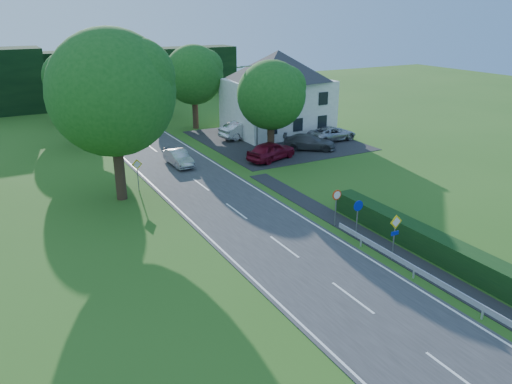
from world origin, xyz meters
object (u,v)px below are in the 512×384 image
moving_car (179,158)px  parked_car_silver_b (332,134)px  parked_car_red (271,151)px  parked_car_silver_a (244,130)px  parked_car_grey (309,142)px  streetlight (256,105)px  motorcycle (165,150)px  parasol (237,131)px

moving_car → parked_car_silver_b: 16.67m
parked_car_red → parked_car_silver_b: 9.40m
parked_car_silver_a → parked_car_grey: size_ratio=1.05×
streetlight → motorcycle: size_ratio=4.65×
parked_car_red → parked_car_grey: (4.91, 1.25, -0.11)m
streetlight → parked_car_silver_a: size_ratio=1.54×
streetlight → parasol: streetlight is taller
moving_car → parked_car_grey: (12.66, -1.08, 0.06)m
streetlight → parked_car_silver_b: bearing=0.8°
parked_car_grey → streetlight: bearing=107.0°
moving_car → parked_car_silver_a: size_ratio=0.77×
parked_car_silver_a → parasol: bearing=104.7°
parked_car_red → parked_car_grey: parked_car_red is taller
streetlight → parked_car_grey: size_ratio=1.62×
motorcycle → parked_car_silver_a: parked_car_silver_a is taller
parked_car_silver_a → streetlight: bearing=154.9°
motorcycle → parked_car_red: bearing=-33.0°
parasol → parked_car_silver_a: bearing=23.8°
streetlight → parked_car_silver_a: (1.56, 5.41, -3.57)m
moving_car → parked_car_red: (7.74, -2.34, 0.17)m
parked_car_grey → moving_car: bearing=120.2°
parked_car_silver_a → parked_car_grey: 7.77m
motorcycle → parked_car_red: (7.70, -5.88, 0.38)m
motorcycle → parked_car_grey: (12.61, -4.62, 0.27)m
streetlight → parked_car_grey: 6.34m
parked_car_silver_a → parked_car_grey: bearing=-163.7°
moving_car → parked_car_silver_b: bearing=1.0°
parked_car_red → parasol: parasol is taller
parked_car_red → moving_car: bearing=54.9°
moving_car → parked_car_silver_b: size_ratio=0.79×
moving_car → motorcycle: moving_car is taller
streetlight → moving_car: 8.64m
parked_car_silver_b → parked_car_silver_a: bearing=53.7°
moving_car → motorcycle: 3.55m
moving_car → motorcycle: bearing=88.1°
moving_car → parked_car_silver_a: parked_car_silver_a is taller
parked_car_silver_a → motorcycle: bearing=95.4°
streetlight → motorcycle: (-7.72, 3.02, -3.97)m
parked_car_grey → parked_car_silver_b: parked_car_grey is taller
parked_car_grey → parked_car_silver_b: bearing=-31.6°
moving_car → motorcycle: (0.04, 3.54, -0.21)m
streetlight → parked_car_grey: (4.89, -1.60, -3.71)m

